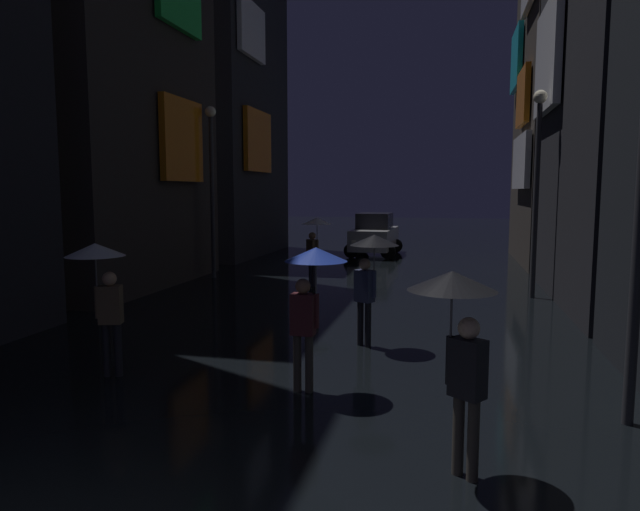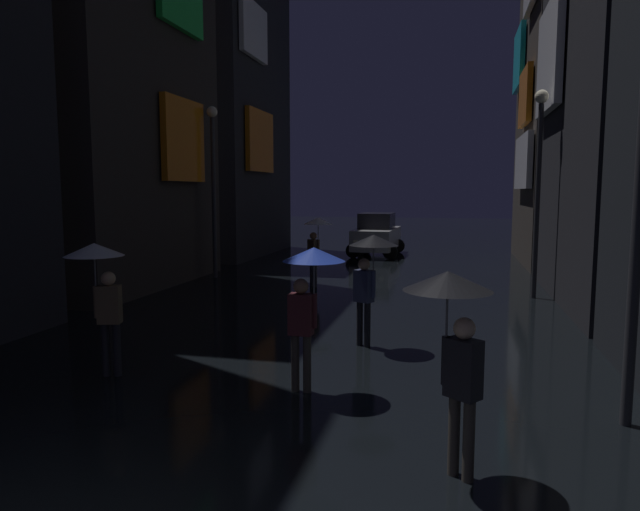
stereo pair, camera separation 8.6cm
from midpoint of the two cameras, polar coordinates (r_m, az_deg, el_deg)
name	(u,v)px [view 1 (the left image)]	position (r m, az deg, el deg)	size (l,w,h in m)	color
building_left_mid	(102,25)	(19.39, -21.07, 20.68)	(4.25, 7.40, 15.60)	#2D2826
building_left_far	(222,111)	(27.08, -9.85, 14.05)	(4.25, 7.62, 13.05)	#232328
building_right_far	(576,93)	(25.39, 24.15, 14.59)	(4.25, 7.38, 13.46)	#2D2826
pedestrian_midstreet_left_black	(457,316)	(5.91, 13.14, -5.90)	(0.90, 0.90, 2.12)	#38332D
pedestrian_near_crossing_blue	(312,279)	(8.15, -1.13, -2.33)	(0.90, 0.90, 2.12)	#38332D
pedestrian_foreground_right_clear	(316,232)	(17.21, -0.60, 2.32)	(0.90, 0.90, 2.12)	#2D2D38
pedestrian_foreground_left_black	(371,259)	(10.57, 4.90, -0.33)	(0.90, 0.90, 2.12)	black
pedestrian_midstreet_centre_clear	(100,272)	(9.45, -21.36, -1.56)	(0.90, 0.90, 2.12)	black
car_distant	(375,235)	(26.05, 5.38, 2.07)	(2.33, 4.19, 1.92)	#99999E
streetlamp_left_far	(212,172)	(19.43, -10.90, 8.19)	(0.36, 0.36, 5.68)	#2D2D33
streetlamp_right_far	(537,170)	(16.47, 20.76, 8.01)	(0.36, 0.36, 5.57)	#2D2D33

